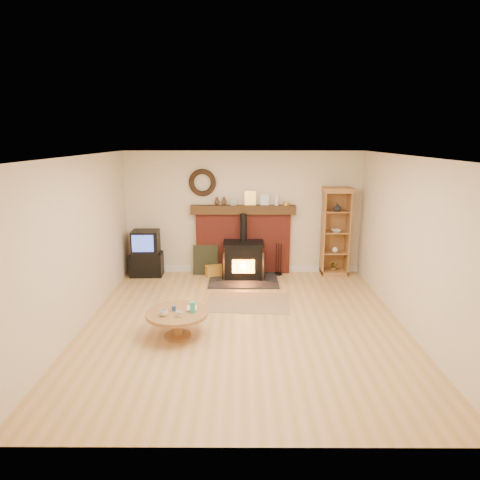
{
  "coord_description": "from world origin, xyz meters",
  "views": [
    {
      "loc": [
        -0.03,
        -6.23,
        2.86
      ],
      "look_at": [
        -0.06,
        1.0,
        1.13
      ],
      "focal_mm": 32.0,
      "sensor_mm": 36.0,
      "label": 1
    }
  ],
  "objects_px": {
    "tv_unit": "(146,254)",
    "curio_cabinet": "(335,232)",
    "coffee_table": "(177,316)",
    "wood_stove": "(243,261)"
  },
  "relations": [
    {
      "from": "wood_stove",
      "to": "coffee_table",
      "type": "distance_m",
      "value": 2.87
    },
    {
      "from": "wood_stove",
      "to": "tv_unit",
      "type": "relative_size",
      "value": 1.44
    },
    {
      "from": "tv_unit",
      "to": "coffee_table",
      "type": "xyz_separation_m",
      "value": [
        1.08,
        -2.89,
        -0.15
      ]
    },
    {
      "from": "tv_unit",
      "to": "curio_cabinet",
      "type": "height_order",
      "value": "curio_cabinet"
    },
    {
      "from": "tv_unit",
      "to": "curio_cabinet",
      "type": "relative_size",
      "value": 0.52
    },
    {
      "from": "coffee_table",
      "to": "curio_cabinet",
      "type": "bearing_deg",
      "value": 45.68
    },
    {
      "from": "wood_stove",
      "to": "coffee_table",
      "type": "xyz_separation_m",
      "value": [
        -0.98,
        -2.7,
        -0.06
      ]
    },
    {
      "from": "tv_unit",
      "to": "coffee_table",
      "type": "distance_m",
      "value": 3.09
    },
    {
      "from": "tv_unit",
      "to": "curio_cabinet",
      "type": "bearing_deg",
      "value": 1.23
    },
    {
      "from": "curio_cabinet",
      "to": "coffee_table",
      "type": "xyz_separation_m",
      "value": [
        -2.91,
        -2.98,
        -0.62
      ]
    }
  ]
}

